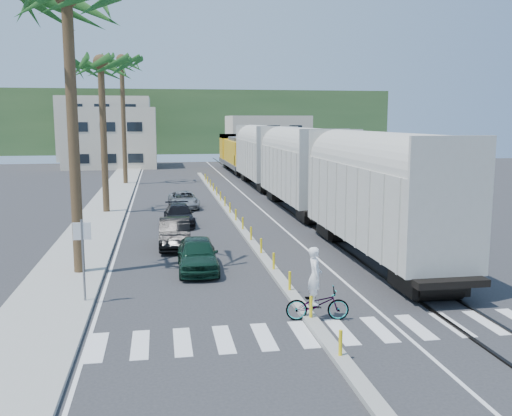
# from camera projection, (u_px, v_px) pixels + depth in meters

# --- Properties ---
(ground) EXTENTS (140.00, 140.00, 0.00)m
(ground) POSITION_uv_depth(u_px,v_px,m) (303.00, 311.00, 19.11)
(ground) COLOR #28282B
(ground) RESTS_ON ground
(sidewalk) EXTENTS (3.00, 90.00, 0.15)m
(sidewalk) POSITION_uv_depth(u_px,v_px,m) (107.00, 206.00, 42.05)
(sidewalk) COLOR gray
(sidewalk) RESTS_ON ground
(rails) EXTENTS (1.56, 100.00, 0.06)m
(rails) POSITION_uv_depth(u_px,v_px,m) (278.00, 197.00, 47.21)
(rails) COLOR black
(rails) RESTS_ON ground
(median) EXTENTS (0.45, 60.00, 0.85)m
(median) POSITION_uv_depth(u_px,v_px,m) (230.00, 214.00, 38.54)
(median) COLOR gray
(median) RESTS_ON ground
(crosswalk) EXTENTS (14.00, 2.20, 0.01)m
(crosswalk) POSITION_uv_depth(u_px,v_px,m) (319.00, 333.00, 17.16)
(crosswalk) COLOR silver
(crosswalk) RESTS_ON ground
(lane_markings) EXTENTS (9.42, 90.00, 0.01)m
(lane_markings) POSITION_uv_depth(u_px,v_px,m) (194.00, 205.00, 43.11)
(lane_markings) COLOR silver
(lane_markings) RESTS_ON ground
(freight_train) EXTENTS (3.00, 60.94, 5.85)m
(freight_train) POSITION_uv_depth(u_px,v_px,m) (281.00, 163.00, 45.69)
(freight_train) COLOR #AFACA0
(freight_train) RESTS_ON ground
(palm_trees) EXTENTS (3.50, 37.20, 13.75)m
(palm_trees) POSITION_uv_depth(u_px,v_px,m) (104.00, 53.00, 38.24)
(palm_trees) COLOR brown
(palm_trees) RESTS_ON ground
(street_sign) EXTENTS (0.60, 0.08, 3.00)m
(street_sign) POSITION_uv_depth(u_px,v_px,m) (83.00, 249.00, 19.55)
(street_sign) COLOR slate
(street_sign) RESTS_ON ground
(buildings) EXTENTS (38.00, 27.00, 10.00)m
(buildings) POSITION_uv_depth(u_px,v_px,m) (147.00, 133.00, 87.20)
(buildings) COLOR beige
(buildings) RESTS_ON ground
(hillside) EXTENTS (80.00, 20.00, 12.00)m
(hillside) POSITION_uv_depth(u_px,v_px,m) (182.00, 122.00, 115.63)
(hillside) COLOR #385628
(hillside) RESTS_ON ground
(car_lead) EXTENTS (1.84, 4.24, 1.42)m
(car_lead) POSITION_uv_depth(u_px,v_px,m) (198.00, 254.00, 24.20)
(car_lead) COLOR black
(car_lead) RESTS_ON ground
(car_second) EXTENTS (1.72, 4.43, 1.43)m
(car_second) POSITION_uv_depth(u_px,v_px,m) (175.00, 233.00, 28.72)
(car_second) COLOR black
(car_second) RESTS_ON ground
(car_third) EXTENTS (2.02, 4.39, 1.24)m
(car_third) POSITION_uv_depth(u_px,v_px,m) (179.00, 215.00, 34.68)
(car_third) COLOR black
(car_third) RESTS_ON ground
(car_rear) EXTENTS (2.57, 4.58, 1.20)m
(car_rear) POSITION_uv_depth(u_px,v_px,m) (184.00, 200.00, 41.56)
(car_rear) COLOR #96989A
(car_rear) RESTS_ON ground
(cyclist) EXTENTS (1.26, 2.22, 2.40)m
(cyclist) POSITION_uv_depth(u_px,v_px,m) (317.00, 297.00, 18.18)
(cyclist) COLOR #9EA0A5
(cyclist) RESTS_ON ground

